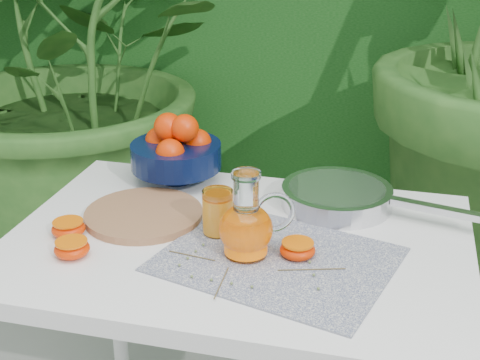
% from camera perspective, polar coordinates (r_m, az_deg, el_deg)
% --- Properties ---
extents(potted_plant_left, '(2.38, 2.38, 1.74)m').
position_cam_1_polar(potted_plant_left, '(2.67, -13.72, 10.28)').
color(potted_plant_left, '#28571D').
rests_on(potted_plant_left, ground).
extents(white_table, '(1.00, 0.70, 0.75)m').
position_cam_1_polar(white_table, '(1.50, -0.19, -7.74)').
color(white_table, white).
rests_on(white_table, ground).
extents(placemat, '(0.53, 0.46, 0.00)m').
position_cam_1_polar(placemat, '(1.38, 3.17, -6.75)').
color(placemat, '#0B1441').
rests_on(placemat, white_table).
extents(cutting_board, '(0.29, 0.29, 0.02)m').
position_cam_1_polar(cutting_board, '(1.56, -8.22, -2.93)').
color(cutting_board, '#935F42').
rests_on(cutting_board, white_table).
extents(fruit_bowl, '(0.25, 0.25, 0.18)m').
position_cam_1_polar(fruit_bowl, '(1.73, -5.46, 2.57)').
color(fruit_bowl, black).
rests_on(fruit_bowl, white_table).
extents(juice_pitcher, '(0.17, 0.15, 0.18)m').
position_cam_1_polar(juice_pitcher, '(1.36, 0.60, -3.99)').
color(juice_pitcher, white).
rests_on(juice_pitcher, white_table).
extents(juice_tumbler, '(0.08, 0.08, 0.10)m').
position_cam_1_polar(juice_tumbler, '(1.46, -1.89, -2.82)').
color(juice_tumbler, white).
rests_on(juice_tumbler, white_table).
extents(saute_pan, '(0.48, 0.32, 0.05)m').
position_cam_1_polar(saute_pan, '(1.61, 8.39, -1.33)').
color(saute_pan, silver).
rests_on(saute_pan, white_table).
extents(orange_halves, '(0.60, 0.20, 0.04)m').
position_cam_1_polar(orange_halves, '(1.42, -8.17, -5.23)').
color(orange_halves, '#FB2802').
rests_on(orange_halves, white_table).
extents(thyme_sprigs, '(0.36, 0.22, 0.01)m').
position_cam_1_polar(thyme_sprigs, '(1.34, 0.34, -7.56)').
color(thyme_sprigs, brown).
rests_on(thyme_sprigs, white_table).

